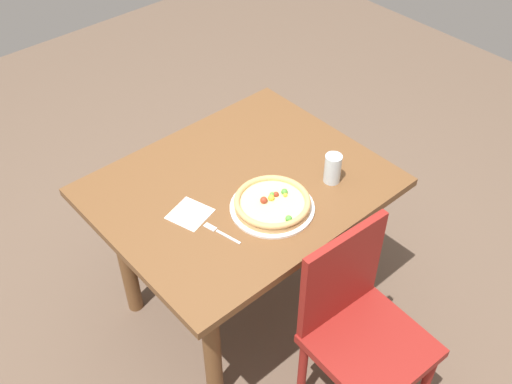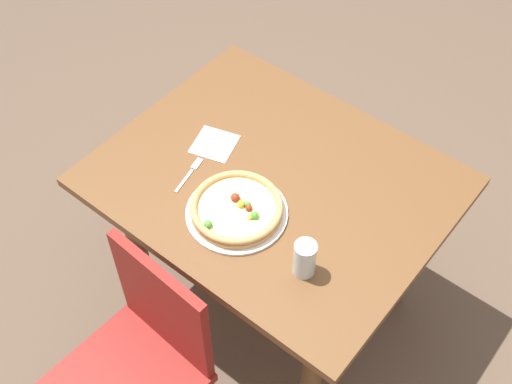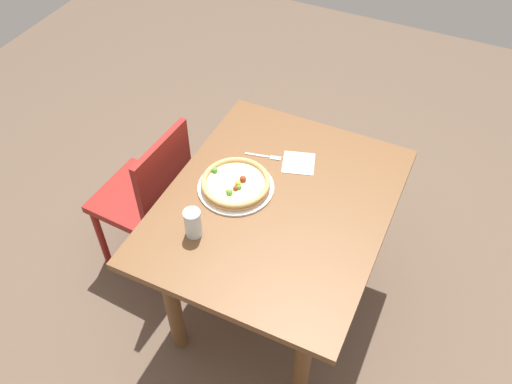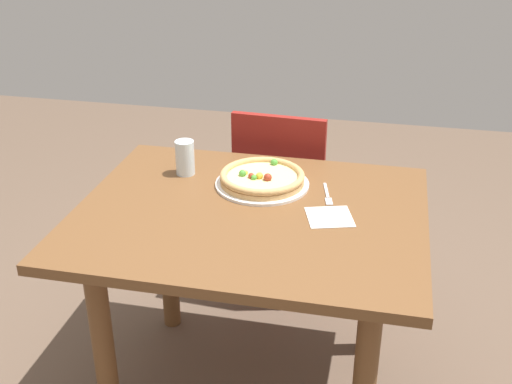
% 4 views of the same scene
% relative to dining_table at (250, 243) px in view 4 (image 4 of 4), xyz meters
% --- Properties ---
extents(dining_table, '(1.12, 0.91, 0.74)m').
position_rel_dining_table_xyz_m(dining_table, '(0.00, 0.00, 0.00)').
color(dining_table, brown).
rests_on(dining_table, ground).
extents(chair_near, '(0.42, 0.42, 0.87)m').
position_rel_dining_table_xyz_m(chair_near, '(0.00, -0.67, -0.14)').
color(chair_near, maroon).
rests_on(chair_near, ground).
extents(plate, '(0.33, 0.33, 0.01)m').
position_rel_dining_table_xyz_m(plate, '(0.00, -0.19, 0.13)').
color(plate, white).
rests_on(plate, dining_table).
extents(pizza, '(0.29, 0.29, 0.05)m').
position_rel_dining_table_xyz_m(pizza, '(0.00, -0.19, 0.15)').
color(pizza, tan).
rests_on(pizza, plate).
extents(fork, '(0.05, 0.16, 0.00)m').
position_rel_dining_table_xyz_m(fork, '(-0.23, -0.15, 0.13)').
color(fork, silver).
rests_on(fork, dining_table).
extents(drinking_glass, '(0.07, 0.07, 0.13)m').
position_rel_dining_table_xyz_m(drinking_glass, '(0.29, -0.23, 0.19)').
color(drinking_glass, silver).
rests_on(drinking_glass, dining_table).
extents(napkin, '(0.17, 0.17, 0.00)m').
position_rel_dining_table_xyz_m(napkin, '(-0.26, -0.01, 0.12)').
color(napkin, white).
rests_on(napkin, dining_table).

